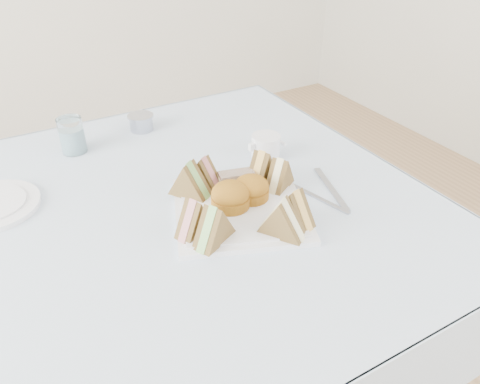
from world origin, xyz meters
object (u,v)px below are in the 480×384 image
water_glass (72,135)px  creamer_jug (266,147)px  serving_plate (240,210)px  table (190,323)px

water_glass → creamer_jug: water_glass is taller
serving_plate → water_glass: (-0.23, 0.44, 0.04)m
table → creamer_jug: size_ratio=12.85×
water_glass → creamer_jug: size_ratio=1.28×
serving_plate → water_glass: water_glass is taller
table → creamer_jug: (0.26, 0.07, 0.41)m
table → water_glass: bearing=111.9°
table → creamer_jug: 0.49m
water_glass → creamer_jug: (0.40, -0.27, -0.01)m
table → water_glass: water_glass is taller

